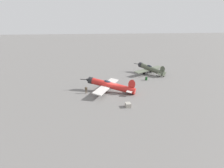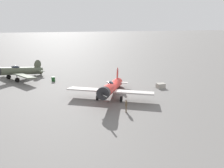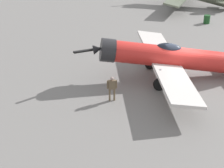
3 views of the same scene
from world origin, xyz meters
The scene contains 4 objects.
ground_plane centered at (0.00, 0.00, 0.00)m, with size 400.00×400.00×0.00m, color slate.
airplane_foreground centered at (-0.24, -0.47, 1.46)m, with size 11.17×11.75×3.32m.
ground_crew_mechanic centered at (0.12, -5.60, 0.94)m, with size 0.38×0.55×1.56m.
fuel_drum centered at (-7.84, 10.19, 0.40)m, with size 0.64×0.64×0.81m.
Camera 3 is at (15.55, -15.14, 10.47)m, focal length 56.31 mm.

